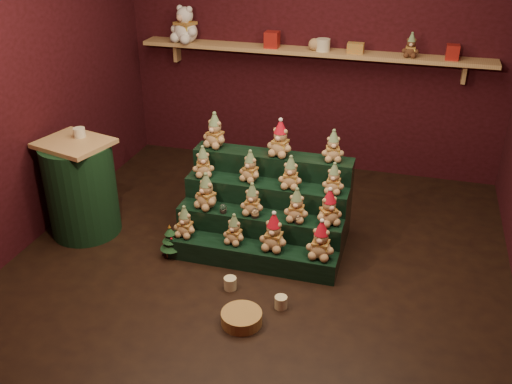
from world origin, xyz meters
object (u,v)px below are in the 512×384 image
(snow_globe_c, at_px, (298,219))
(side_table, at_px, (81,188))
(brown_bear, at_px, (411,45))
(snow_globe_b, at_px, (255,212))
(mug_left, at_px, (230,283))
(mug_right, at_px, (281,302))
(riser_tier_front, at_px, (252,256))
(white_bear, at_px, (185,19))
(mini_christmas_tree, at_px, (171,241))
(snow_globe_a, at_px, (223,208))
(wicker_basket, at_px, (242,318))

(snow_globe_c, xyz_separation_m, side_table, (-1.93, -0.05, 0.03))
(snow_globe_c, xyz_separation_m, brown_bear, (0.68, 1.78, 1.03))
(snow_globe_b, bearing_deg, brown_bear, 59.70)
(snow_globe_c, height_order, mug_left, snow_globe_c)
(mug_right, xyz_separation_m, brown_bear, (0.66, 2.41, 1.39))
(riser_tier_front, distance_m, brown_bear, 2.57)
(riser_tier_front, height_order, white_bear, white_bear)
(mini_christmas_tree, bearing_deg, brown_bear, 49.58)
(mug_right, relative_size, white_bear, 0.20)
(mug_right, relative_size, brown_bear, 0.42)
(riser_tier_front, relative_size, snow_globe_b, 15.77)
(mini_christmas_tree, relative_size, mug_left, 3.12)
(snow_globe_a, xyz_separation_m, mini_christmas_tree, (-0.39, -0.22, -0.25))
(snow_globe_b, xyz_separation_m, brown_bear, (1.04, 1.78, 1.03))
(snow_globe_b, bearing_deg, side_table, -178.17)
(side_table, bearing_deg, snow_globe_a, 16.74)
(mini_christmas_tree, distance_m, white_bear, 2.52)
(snow_globe_b, height_order, side_table, side_table)
(snow_globe_c, distance_m, white_bear, 2.68)
(snow_globe_a, relative_size, brown_bear, 0.35)
(snow_globe_b, xyz_separation_m, side_table, (-1.57, -0.05, 0.03))
(brown_bear, bearing_deg, side_table, -143.70)
(wicker_basket, distance_m, white_bear, 3.37)
(mini_christmas_tree, bearing_deg, wicker_basket, -38.32)
(brown_bear, bearing_deg, wicker_basket, -107.24)
(side_table, relative_size, brown_bear, 3.89)
(mug_left, relative_size, wicker_basket, 0.34)
(side_table, relative_size, white_bear, 1.86)
(side_table, height_order, mug_right, side_table)
(mug_right, bearing_deg, snow_globe_c, 91.77)
(snow_globe_a, height_order, side_table, side_table)
(riser_tier_front, relative_size, white_bear, 2.98)
(wicker_basket, xyz_separation_m, white_bear, (-1.43, 2.65, 1.51))
(snow_globe_b, relative_size, mini_christmas_tree, 0.29)
(white_bear, bearing_deg, mug_right, -35.88)
(wicker_basket, bearing_deg, brown_bear, 71.51)
(mug_left, relative_size, brown_bear, 0.44)
(snow_globe_a, bearing_deg, side_table, -177.78)
(riser_tier_front, height_order, snow_globe_a, snow_globe_a)
(snow_globe_b, bearing_deg, riser_tier_front, -83.32)
(snow_globe_b, bearing_deg, mug_right, -58.80)
(mug_left, bearing_deg, mug_right, -14.69)
(mini_christmas_tree, height_order, mug_left, mini_christmas_tree)
(riser_tier_front, xyz_separation_m, brown_bear, (1.02, 1.94, 1.34))
(riser_tier_front, distance_m, mug_left, 0.36)
(snow_globe_c, relative_size, mini_christmas_tree, 0.26)
(mini_christmas_tree, bearing_deg, snow_globe_a, 29.78)
(side_table, bearing_deg, snow_globe_b, 16.36)
(snow_globe_a, height_order, brown_bear, brown_bear)
(riser_tier_front, xyz_separation_m, snow_globe_c, (0.34, 0.16, 0.31))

